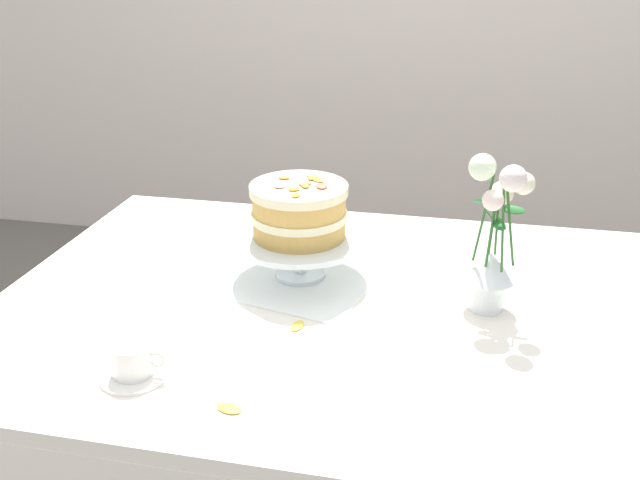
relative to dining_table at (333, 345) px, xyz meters
The scene contains 9 objects.
dining_table is the anchor object (origin of this frame).
linen_napkin 0.18m from the dining_table, 130.24° to the left, with size 0.32×0.32×0.00m, color white.
cake_stand 0.23m from the dining_table, 130.24° to the left, with size 0.29×0.29×0.10m.
layer_cake 0.29m from the dining_table, 130.21° to the left, with size 0.21×0.21×0.12m.
flower_vase 0.39m from the dining_table, ahead, with size 0.12×0.13×0.32m.
teacup 0.44m from the dining_table, 133.25° to the right, with size 0.12×0.12×0.06m.
loose_petal_0 0.14m from the dining_table, 119.44° to the right, with size 0.04×0.02×0.00m, color yellow.
loose_petal_1 0.38m from the dining_table, 105.48° to the right, with size 0.04×0.03×0.01m, color yellow.
loose_petal_2 0.40m from the dining_table, 40.94° to the left, with size 0.03×0.02×0.00m, color orange.
Camera 1 is at (0.21, -1.19, 1.41)m, focal length 37.31 mm.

